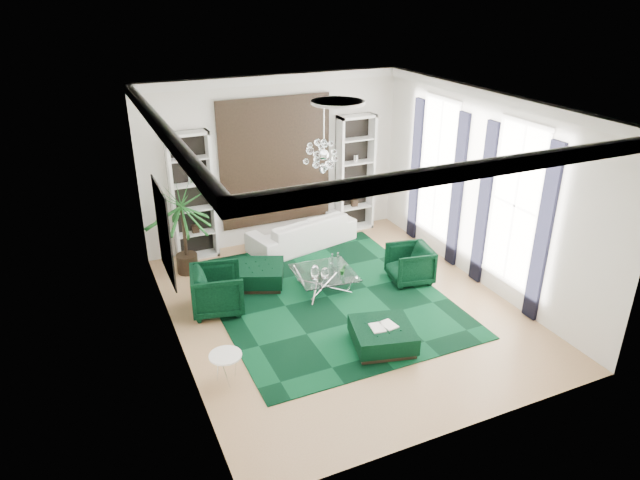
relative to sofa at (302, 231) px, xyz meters
name	(u,v)px	position (x,y,z in m)	size (l,w,h in m)	color
floor	(342,309)	(-0.37, -2.86, -0.37)	(6.00, 7.00, 0.02)	tan
ceiling	(346,103)	(-0.37, -2.86, 3.45)	(6.00, 7.00, 0.02)	white
wall_back	(275,161)	(-0.37, 0.65, 1.54)	(6.00, 0.02, 3.80)	silver
wall_front	(471,311)	(-0.37, -6.37, 1.54)	(6.00, 0.02, 3.80)	silver
wall_left	(169,244)	(-3.38, -2.86, 1.54)	(0.02, 7.00, 3.80)	silver
wall_right	(484,190)	(2.64, -2.86, 1.54)	(0.02, 7.00, 3.80)	silver
crown_molding	(346,110)	(-0.37, -2.86, 3.34)	(6.00, 7.00, 0.18)	white
ceiling_medallion	(338,102)	(-0.37, -2.56, 3.41)	(0.90, 0.90, 0.05)	white
tapestry	(275,162)	(-0.37, 0.60, 1.54)	(2.50, 0.06, 2.80)	black
shelving_left	(192,197)	(-2.32, 0.45, 1.04)	(0.90, 0.38, 2.80)	white
shelving_right	(355,174)	(1.58, 0.45, 1.04)	(0.90, 0.38, 2.80)	white
painting	(165,232)	(-3.34, -2.26, 1.49)	(0.04, 1.30, 1.60)	black
window_near	(515,206)	(2.62, -3.76, 1.54)	(0.03, 1.10, 2.90)	white
curtain_near_a	(543,235)	(2.58, -4.54, 1.29)	(0.07, 0.30, 3.25)	black
curtain_near_b	(484,205)	(2.58, -2.98, 1.29)	(0.07, 0.30, 3.25)	black
window_far	(438,169)	(2.62, -1.36, 1.54)	(0.03, 1.10, 2.90)	white
curtain_far_a	(457,191)	(2.58, -2.14, 1.29)	(0.07, 0.30, 3.25)	black
curtain_far_b	(416,170)	(2.58, -0.58, 1.29)	(0.07, 0.30, 3.25)	black
rug	(327,297)	(-0.46, -2.37, -0.35)	(4.20, 5.00, 0.02)	black
sofa	(302,231)	(0.00, 0.00, 0.00)	(2.49, 0.97, 0.73)	white
armchair_left	(217,290)	(-2.50, -1.98, 0.06)	(0.91, 0.94, 0.85)	black
armchair_right	(410,264)	(1.34, -2.44, 0.01)	(0.81, 0.83, 0.75)	black
coffee_table	(324,281)	(-0.39, -2.08, -0.17)	(1.14, 1.14, 0.39)	white
ottoman_side	(260,275)	(-1.48, -1.35, -0.16)	(0.93, 0.93, 0.41)	black
ottoman_front	(382,337)	(-0.31, -4.23, -0.17)	(0.98, 0.98, 0.39)	black
book	(383,326)	(-0.31, -4.23, 0.04)	(0.45, 0.30, 0.03)	white
side_table	(226,368)	(-2.92, -4.06, -0.12)	(0.50, 0.50, 0.48)	white
palm	(183,219)	(-2.69, -0.21, 0.84)	(1.50, 1.50, 2.40)	#19591E
chandelier	(324,155)	(-0.54, -2.38, 2.49)	(0.74, 0.74, 0.67)	white
table_plant	(343,269)	(-0.10, -2.31, 0.14)	(0.13, 0.10, 0.23)	#19591E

